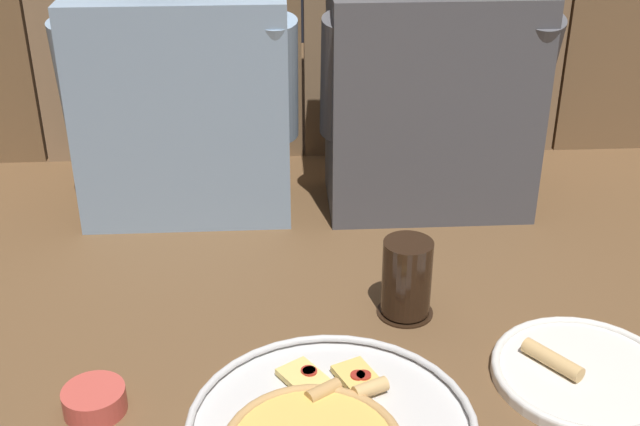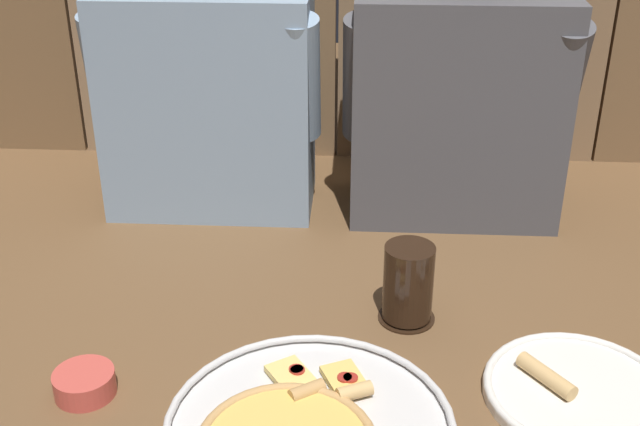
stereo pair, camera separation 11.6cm
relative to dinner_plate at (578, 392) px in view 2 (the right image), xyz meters
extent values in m
plane|color=brown|center=(-0.35, 0.06, -0.01)|extent=(3.20, 3.20, 0.00)
torus|color=silver|center=(-0.35, -0.08, 0.00)|extent=(0.37, 0.37, 0.01)
cube|color=#EFC660|center=(-0.31, 0.01, 0.00)|extent=(0.07, 0.08, 0.01)
cylinder|color=tan|center=(-0.29, -0.02, 0.01)|extent=(0.05, 0.04, 0.02)
cylinder|color=#A3281E|center=(-0.31, 0.00, 0.01)|extent=(0.02, 0.02, 0.00)
cylinder|color=#A3281E|center=(-0.30, 0.00, 0.01)|extent=(0.02, 0.02, 0.00)
cube|color=#F4D170|center=(-0.38, 0.01, 0.00)|extent=(0.08, 0.09, 0.01)
cylinder|color=tan|center=(-0.35, -0.03, 0.01)|extent=(0.05, 0.04, 0.02)
cylinder|color=#A3281E|center=(-0.37, 0.02, 0.01)|extent=(0.02, 0.02, 0.00)
cylinder|color=#A3281E|center=(-0.37, 0.02, 0.01)|extent=(0.02, 0.02, 0.00)
cylinder|color=white|center=(0.00, 0.00, 0.00)|extent=(0.25, 0.25, 0.01)
torus|color=white|center=(0.00, 0.00, 0.00)|extent=(0.25, 0.25, 0.01)
cylinder|color=tan|center=(-0.04, 0.01, 0.01)|extent=(0.07, 0.09, 0.02)
cylinder|color=black|center=(-0.22, 0.17, -0.01)|extent=(0.09, 0.09, 0.01)
cylinder|color=black|center=(-0.22, 0.17, 0.06)|extent=(0.07, 0.07, 0.12)
cylinder|color=#CC4C42|center=(-0.65, -0.03, 0.01)|extent=(0.08, 0.08, 0.03)
cylinder|color=#B23823|center=(-0.65, -0.03, 0.02)|extent=(0.06, 0.06, 0.02)
cube|color=#849EB7|center=(-0.57, 0.54, 0.19)|extent=(0.37, 0.19, 0.41)
cylinder|color=#849EB7|center=(-0.74, 0.50, 0.26)|extent=(0.08, 0.11, 0.23)
cylinder|color=#849EB7|center=(-0.40, 0.50, 0.26)|extent=(0.08, 0.12, 0.23)
cube|color=#4C4C51|center=(-0.12, 0.54, 0.20)|extent=(0.37, 0.21, 0.41)
cylinder|color=#4C4C51|center=(-0.29, 0.50, 0.26)|extent=(0.08, 0.13, 0.24)
cylinder|color=#4C4C51|center=(0.04, 0.50, 0.26)|extent=(0.08, 0.14, 0.24)
camera|label=1|loc=(-0.41, -0.87, 0.71)|focal=46.19mm
camera|label=2|loc=(-0.29, -0.87, 0.71)|focal=46.19mm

